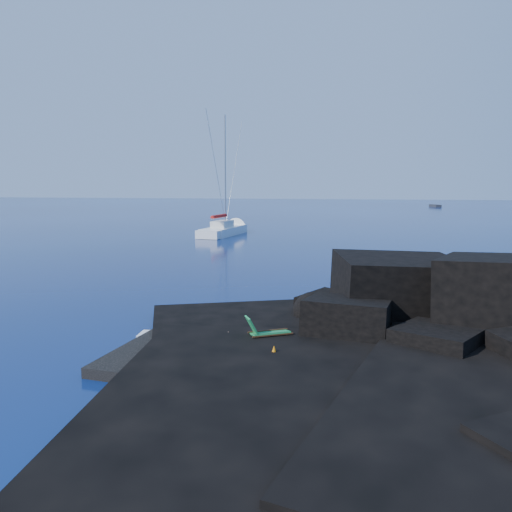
# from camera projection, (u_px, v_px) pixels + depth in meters

# --- Properties ---
(ground) EXTENTS (400.00, 400.00, 0.00)m
(ground) POSITION_uv_depth(u_px,v_px,m) (114.00, 357.00, 17.48)
(ground) COLOR #030A31
(ground) RESTS_ON ground
(headland) EXTENTS (24.00, 24.00, 3.60)m
(headland) POSITION_uv_depth(u_px,v_px,m) (489.00, 354.00, 17.82)
(headland) COLOR black
(headland) RESTS_ON ground
(beach) EXTENTS (9.08, 6.86, 0.70)m
(beach) POSITION_uv_depth(u_px,v_px,m) (242.00, 361.00, 17.08)
(beach) COLOR black
(beach) RESTS_ON ground
(surf_foam) EXTENTS (10.00, 8.00, 0.06)m
(surf_foam) POSITION_uv_depth(u_px,v_px,m) (277.00, 326.00, 21.34)
(surf_foam) COLOR white
(surf_foam) RESTS_ON ground
(sailboat) EXTENTS (4.41, 13.85, 14.27)m
(sailboat) POSITION_uv_depth(u_px,v_px,m) (224.00, 235.00, 60.07)
(sailboat) COLOR white
(sailboat) RESTS_ON ground
(deck_chair) EXTENTS (1.72, 1.37, 1.09)m
(deck_chair) POSITION_uv_depth(u_px,v_px,m) (270.00, 327.00, 17.96)
(deck_chair) COLOR #1D8244
(deck_chair) RESTS_ON beach
(towel) EXTENTS (2.11, 1.47, 0.05)m
(towel) POSITION_uv_depth(u_px,v_px,m) (216.00, 339.00, 18.28)
(towel) COLOR white
(towel) RESTS_ON beach
(sunbather) EXTENTS (1.86, 0.99, 0.24)m
(sunbather) POSITION_uv_depth(u_px,v_px,m) (216.00, 335.00, 18.26)
(sunbather) COLOR tan
(sunbather) RESTS_ON towel
(marker_cone) EXTENTS (0.41, 0.41, 0.49)m
(marker_cone) POSITION_uv_depth(u_px,v_px,m) (274.00, 353.00, 16.14)
(marker_cone) COLOR orange
(marker_cone) RESTS_ON beach
(distant_boat_a) EXTENTS (2.73, 5.21, 0.66)m
(distant_boat_a) POSITION_uv_depth(u_px,v_px,m) (435.00, 207.00, 136.73)
(distant_boat_a) COLOR #292A2E
(distant_boat_a) RESTS_ON ground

